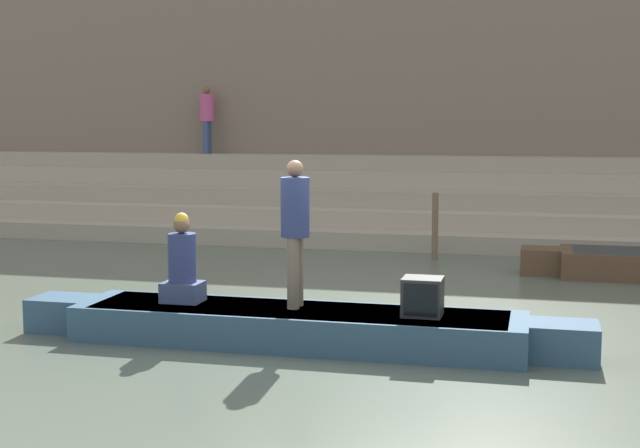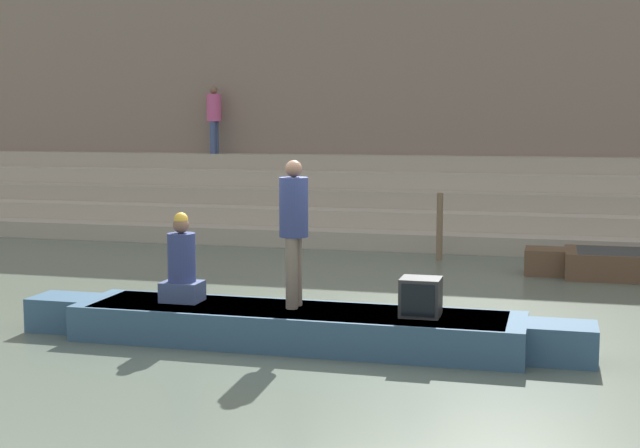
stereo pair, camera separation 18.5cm
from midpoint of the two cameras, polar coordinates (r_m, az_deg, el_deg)
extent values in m
plane|color=#566051|center=(11.61, -0.33, -6.80)|extent=(120.00, 120.00, 0.00)
cube|color=tan|center=(20.15, 6.26, -0.54)|extent=(36.00, 3.71, 0.37)
cube|color=#B2A28D|center=(20.47, 6.43, 0.61)|extent=(36.00, 2.97, 0.37)
cube|color=tan|center=(20.80, 6.59, 1.73)|extent=(36.00, 2.23, 0.37)
cube|color=#B2A28D|center=(21.14, 6.75, 2.81)|extent=(36.00, 1.49, 0.37)
cube|color=tan|center=(21.49, 6.90, 3.86)|extent=(36.00, 0.74, 0.37)
cube|color=#7F6B5B|center=(22.43, 7.31, 8.48)|extent=(34.20, 1.20, 6.85)
cube|color=#4C4037|center=(21.94, 6.98, 0.34)|extent=(34.20, 0.12, 0.60)
cube|color=#33516B|center=(10.86, -1.13, -6.58)|extent=(5.50, 1.18, 0.43)
cube|color=beige|center=(10.82, -1.14, -5.59)|extent=(5.06, 1.08, 0.05)
cube|color=#33516B|center=(10.47, 15.73, -7.34)|extent=(0.77, 0.65, 0.43)
cube|color=#33516B|center=(12.09, -15.64, -5.46)|extent=(0.77, 0.65, 0.43)
cylinder|color=olive|center=(11.73, -4.10, -5.02)|extent=(2.78, 0.04, 0.04)
cylinder|color=#756656|center=(10.94, -1.05, -3.01)|extent=(0.15, 0.15, 0.87)
cylinder|color=#756656|center=(10.75, -1.33, -3.18)|extent=(0.15, 0.15, 0.87)
cylinder|color=navy|center=(10.74, -1.20, 1.09)|extent=(0.35, 0.35, 0.72)
sphere|color=brown|center=(10.70, -1.20, 3.56)|extent=(0.21, 0.21, 0.21)
cube|color=#3D4C75|center=(11.36, -8.34, -4.29)|extent=(0.49, 0.39, 0.25)
cylinder|color=navy|center=(11.28, -8.38, -2.13)|extent=(0.35, 0.35, 0.61)
sphere|color=brown|center=(11.23, -8.42, -0.06)|extent=(0.21, 0.21, 0.21)
sphere|color=gold|center=(11.22, -8.42, 0.30)|extent=(0.17, 0.17, 0.17)
cube|color=#2D2D2D|center=(10.47, 6.97, -4.66)|extent=(0.46, 0.41, 0.45)
cube|color=black|center=(10.27, 6.80, -4.88)|extent=(0.38, 0.02, 0.37)
cube|color=brown|center=(16.20, 14.50, -2.33)|extent=(0.69, 0.71, 0.46)
cylinder|color=brown|center=(17.38, 7.97, -0.16)|extent=(0.12, 0.12, 1.31)
cylinder|color=#3D4C75|center=(22.91, -6.46, 5.53)|extent=(0.15, 0.15, 0.82)
cylinder|color=#3D4C75|center=(22.73, -6.64, 5.52)|extent=(0.15, 0.15, 0.82)
cylinder|color=#C64C7F|center=(22.82, -6.58, 7.41)|extent=(0.36, 0.36, 0.68)
sphere|color=brown|center=(22.83, -6.59, 8.51)|extent=(0.19, 0.19, 0.19)
camera|label=1|loc=(0.09, -89.55, 0.05)|focal=50.00mm
camera|label=2|loc=(0.09, 90.45, -0.05)|focal=50.00mm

